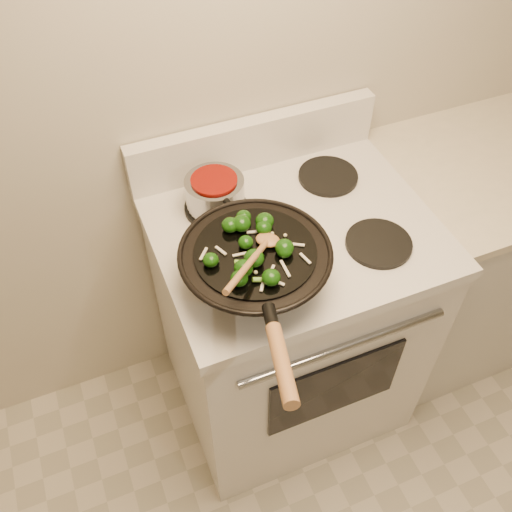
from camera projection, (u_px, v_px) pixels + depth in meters
name	position (u px, v px, depth m)	size (l,w,h in m)	color
stove	(288.00, 319.00, 1.93)	(0.78, 0.67, 1.08)	silver
counter_unit	(475.00, 251.00, 2.15)	(0.81, 0.62, 0.91)	silver
wok	(256.00, 266.00, 1.39)	(0.38, 0.61, 0.18)	black
stirfry	(254.00, 246.00, 1.35)	(0.25, 0.25, 0.04)	#103908
wooden_spoon	(257.00, 254.00, 1.31)	(0.21, 0.22, 0.10)	#9C693D
saucepan	(215.00, 193.00, 1.59)	(0.17, 0.27, 0.10)	gray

